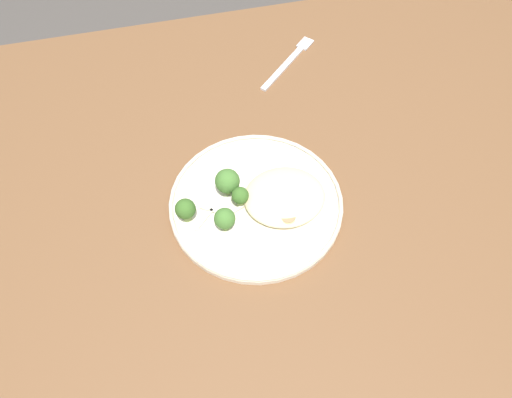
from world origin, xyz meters
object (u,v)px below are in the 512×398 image
object	(u,v)px
seared_scallop_on_noodles	(289,219)
broccoli_floret_split_head	(227,181)
seared_scallop_left_edge	(294,189)
broccoli_floret_left_leaning	(240,196)
seared_scallop_half_hidden	(308,183)
broccoli_floret_small_sprig	(225,219)
dinner_plate	(256,203)
seared_scallop_right_edge	(270,187)
broccoli_floret_right_tilted	(185,209)
dinner_fork	(289,61)
seared_scallop_tiny_bay	(285,197)

from	to	relation	value
seared_scallop_on_noodles	broccoli_floret_split_head	bearing A→B (deg)	135.33
seared_scallop_left_edge	broccoli_floret_left_leaning	xyz separation A→B (m)	(-0.09, -0.00, 0.01)
seared_scallop_half_hidden	seared_scallop_on_noodles	size ratio (longest dim) A/B	0.93
seared_scallop_left_edge	broccoli_floret_split_head	size ratio (longest dim) A/B	0.46
seared_scallop_on_noodles	broccoli_floret_left_leaning	world-z (taller)	broccoli_floret_left_leaning
broccoli_floret_small_sprig	broccoli_floret_split_head	world-z (taller)	broccoli_floret_split_head
dinner_plate	seared_scallop_right_edge	distance (m)	0.04
seared_scallop_half_hidden	broccoli_floret_small_sprig	xyz separation A→B (m)	(-0.15, -0.05, 0.02)
broccoli_floret_right_tilted	dinner_fork	size ratio (longest dim) A/B	0.32
seared_scallop_right_edge	broccoli_floret_left_leaning	xyz separation A→B (m)	(-0.05, -0.02, 0.01)
seared_scallop_on_noodles	seared_scallop_half_hidden	bearing A→B (deg)	50.42
seared_scallop_on_noodles	broccoli_floret_small_sprig	world-z (taller)	broccoli_floret_small_sprig
broccoli_floret_right_tilted	broccoli_floret_split_head	xyz separation A→B (m)	(0.08, 0.04, 0.00)
seared_scallop_tiny_bay	broccoli_floret_split_head	xyz separation A→B (m)	(-0.09, 0.04, 0.02)
dinner_plate	dinner_fork	xyz separation A→B (m)	(0.15, 0.33, -0.01)
broccoli_floret_small_sprig	dinner_fork	xyz separation A→B (m)	(0.21, 0.37, -0.04)
dinner_plate	dinner_fork	size ratio (longest dim) A/B	1.96
broccoli_floret_left_leaning	dinner_fork	bearing A→B (deg)	61.79
broccoli_floret_split_head	seared_scallop_half_hidden	bearing A→B (deg)	-9.02
seared_scallop_on_noodles	seared_scallop_right_edge	world-z (taller)	seared_scallop_on_noodles
broccoli_floret_split_head	seared_scallop_left_edge	bearing A→B (deg)	-14.22
seared_scallop_tiny_bay	seared_scallop_left_edge	bearing A→B (deg)	31.40
seared_scallop_left_edge	broccoli_floret_split_head	xyz separation A→B (m)	(-0.11, 0.03, 0.02)
seared_scallop_left_edge	seared_scallop_half_hidden	world-z (taller)	same
seared_scallop_left_edge	dinner_fork	bearing A→B (deg)	75.61
broccoli_floret_right_tilted	broccoli_floret_small_sprig	xyz separation A→B (m)	(0.06, -0.03, -0.00)
dinner_plate	broccoli_floret_small_sprig	bearing A→B (deg)	-148.52
broccoli_floret_left_leaning	broccoli_floret_split_head	distance (m)	0.03
broccoli_floret_left_leaning	seared_scallop_right_edge	bearing A→B (deg)	16.62
seared_scallop_tiny_bay	broccoli_floret_split_head	bearing A→B (deg)	155.40
broccoli_floret_split_head	dinner_fork	distance (m)	0.36
seared_scallop_half_hidden	broccoli_floret_left_leaning	bearing A→B (deg)	-175.68
seared_scallop_tiny_bay	broccoli_floret_left_leaning	world-z (taller)	broccoli_floret_left_leaning
broccoli_floret_small_sprig	seared_scallop_tiny_bay	bearing A→B (deg)	14.66
dinner_plate	seared_scallop_half_hidden	world-z (taller)	seared_scallop_half_hidden
seared_scallop_right_edge	broccoli_floret_right_tilted	distance (m)	0.15
broccoli_floret_right_tilted	broccoli_floret_split_head	bearing A→B (deg)	25.89
seared_scallop_half_hidden	dinner_fork	xyz separation A→B (m)	(0.06, 0.32, -0.02)
seared_scallop_on_noodles	broccoli_floret_left_leaning	xyz separation A→B (m)	(-0.07, 0.05, 0.01)
dinner_fork	broccoli_floret_left_leaning	bearing A→B (deg)	-118.21
broccoli_floret_small_sprig	dinner_fork	distance (m)	0.43
dinner_plate	seared_scallop_half_hidden	distance (m)	0.09
seared_scallop_right_edge	dinner_fork	xyz separation A→B (m)	(0.12, 0.31, -0.02)
dinner_plate	broccoli_floret_small_sprig	xyz separation A→B (m)	(-0.06, -0.04, 0.03)
seared_scallop_right_edge	broccoli_floret_split_head	bearing A→B (deg)	168.77
seared_scallop_half_hidden	broccoli_floret_right_tilted	distance (m)	0.21
seared_scallop_left_edge	broccoli_floret_right_tilted	xyz separation A→B (m)	(-0.18, -0.01, 0.02)
seared_scallop_on_noodles	seared_scallop_tiny_bay	bearing A→B (deg)	84.35
dinner_fork	broccoli_floret_split_head	bearing A→B (deg)	-122.61
seared_scallop_half_hidden	dinner_plate	bearing A→B (deg)	-173.75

